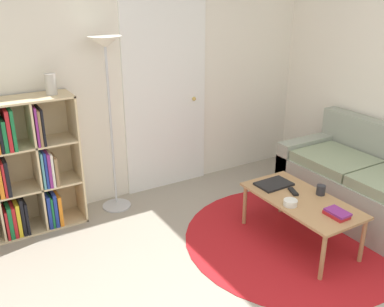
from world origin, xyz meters
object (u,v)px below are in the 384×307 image
(bookshelf, at_px, (7,174))
(laptop, at_px, (274,184))
(coffee_table, at_px, (301,203))
(cup, at_px, (321,190))
(vase_on_shelf, at_px, (51,84))
(couch, at_px, (372,188))
(bowl, at_px, (290,203))
(floor_lamp, at_px, (107,69))

(bookshelf, relative_size, laptop, 3.87)
(coffee_table, xyz_separation_m, cup, (0.20, -0.02, 0.09))
(laptop, distance_m, vase_on_shelf, 2.16)
(couch, height_order, bowl, couch)
(floor_lamp, relative_size, bowl, 14.75)
(vase_on_shelf, bearing_deg, cup, -38.49)
(bookshelf, height_order, cup, bookshelf)
(bowl, relative_size, vase_on_shelf, 0.63)
(bookshelf, relative_size, cup, 14.10)
(couch, height_order, cup, couch)
(laptop, bearing_deg, cup, -57.74)
(cup, bearing_deg, vase_on_shelf, 141.51)
(bookshelf, xyz_separation_m, laptop, (2.08, -1.11, -0.15))
(bookshelf, xyz_separation_m, coffee_table, (2.11, -1.44, -0.20))
(floor_lamp, distance_m, coffee_table, 2.09)
(floor_lamp, bearing_deg, couch, -35.05)
(cup, bearing_deg, coffee_table, 172.86)
(coffee_table, bearing_deg, vase_on_shelf, 138.82)
(bookshelf, xyz_separation_m, bowl, (1.94, -1.48, -0.13))
(cup, bearing_deg, couch, 0.55)
(floor_lamp, distance_m, laptop, 1.84)
(floor_lamp, bearing_deg, coffee_table, -51.31)
(bowl, bearing_deg, bookshelf, 142.77)
(coffee_table, bearing_deg, cup, -7.14)
(laptop, relative_size, bowl, 2.76)
(couch, bearing_deg, bowl, -178.91)
(couch, relative_size, cup, 19.64)
(floor_lamp, height_order, bowl, floor_lamp)
(bookshelf, bearing_deg, couch, -25.72)
(cup, bearing_deg, laptop, 122.26)
(couch, relative_size, laptop, 5.39)
(couch, bearing_deg, laptop, 159.86)
(bowl, bearing_deg, laptop, 69.10)
(laptop, bearing_deg, vase_on_shelf, 145.51)
(bookshelf, relative_size, couch, 0.72)
(couch, xyz_separation_m, laptop, (-0.94, 0.35, 0.13))
(floor_lamp, bearing_deg, vase_on_shelf, 178.20)
(laptop, bearing_deg, bookshelf, 151.92)
(bookshelf, height_order, laptop, bookshelf)
(bookshelf, height_order, couch, bookshelf)
(laptop, bearing_deg, coffee_table, -85.32)
(coffee_table, distance_m, vase_on_shelf, 2.38)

